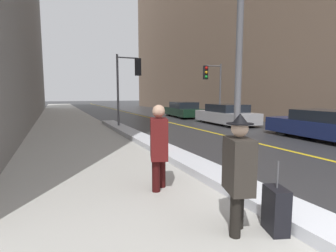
{
  "coord_description": "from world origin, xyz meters",
  "views": [
    {
      "loc": [
        -2.82,
        -1.59,
        1.77
      ],
      "look_at": [
        -0.4,
        4.0,
        1.05
      ],
      "focal_mm": 28.0,
      "sensor_mm": 36.0,
      "label": 1
    }
  ],
  "objects": [
    {
      "name": "traffic_light_near",
      "position": [
        0.91,
        12.04,
        2.78
      ],
      "size": [
        1.31,
        0.32,
        3.85
      ],
      "rotation": [
        0.0,
        0.0,
        -0.01
      ],
      "color": "#515156",
      "rests_on": "ground"
    },
    {
      "name": "pedestrian_in_glasses",
      "position": [
        -1.09,
        2.84,
        0.89
      ],
      "size": [
        0.45,
        0.58,
        1.6
      ],
      "rotation": [
        0.0,
        0.0,
        -1.88
      ],
      "color": "#340C0C",
      "rests_on": "ground"
    },
    {
      "name": "snow_bank_curb",
      "position": [
        0.22,
        6.77,
        0.09
      ],
      "size": [
        0.74,
        16.49,
        0.18
      ],
      "color": "silver",
      "rests_on": "ground"
    },
    {
      "name": "parked_car_silver",
      "position": [
        6.67,
        11.52,
        0.58
      ],
      "size": [
        2.03,
        4.54,
        1.22
      ],
      "rotation": [
        0.0,
        0.0,
        1.53
      ],
      "color": "#B2B2B7",
      "rests_on": "ground"
    },
    {
      "name": "parked_car_navy",
      "position": [
        6.93,
        5.23,
        0.58
      ],
      "size": [
        2.13,
        4.99,
        1.19
      ],
      "rotation": [
        0.0,
        0.0,
        1.51
      ],
      "color": "navy",
      "rests_on": "ground"
    },
    {
      "name": "lamp_post",
      "position": [
        0.27,
        2.33,
        3.11
      ],
      "size": [
        0.28,
        0.28,
        5.23
      ],
      "color": "#515156",
      "rests_on": "ground"
    },
    {
      "name": "rolling_suitcase",
      "position": [
        -0.28,
        0.8,
        0.3
      ],
      "size": [
        0.32,
        0.41,
        0.95
      ],
      "rotation": [
        0.0,
        0.0,
        -1.88
      ],
      "color": "black",
      "rests_on": "ground"
    },
    {
      "name": "sidewalk_slab",
      "position": [
        -2.0,
        15.0,
        0.01
      ],
      "size": [
        4.0,
        80.0,
        0.01
      ],
      "color": "#B2AFA8",
      "rests_on": "ground"
    },
    {
      "name": "fire_hydrant",
      "position": [
        0.19,
        5.67,
        0.35
      ],
      "size": [
        0.2,
        0.2,
        0.7
      ],
      "color": "red",
      "rests_on": "ground"
    },
    {
      "name": "building_facade_right",
      "position": [
        13.0,
        22.0,
        10.7
      ],
      "size": [
        6.0,
        36.0,
        21.39
      ],
      "color": "#846B56",
      "rests_on": "ground"
    },
    {
      "name": "traffic_light_far",
      "position": [
        6.93,
        13.59,
        2.79
      ],
      "size": [
        1.31,
        0.34,
        3.86
      ],
      "rotation": [
        0.0,
        0.0,
        3.0
      ],
      "color": "#515156",
      "rests_on": "ground"
    },
    {
      "name": "parked_car_dark_green",
      "position": [
        6.66,
        17.24,
        0.58
      ],
      "size": [
        2.18,
        4.76,
        1.22
      ],
      "rotation": [
        0.0,
        0.0,
        1.48
      ],
      "color": "black",
      "rests_on": "ground"
    },
    {
      "name": "road_centre_stripe",
      "position": [
        4.0,
        15.0,
        0.0
      ],
      "size": [
        0.16,
        80.0,
        0.0
      ],
      "color": "gold",
      "rests_on": "ground"
    },
    {
      "name": "pedestrian_in_fedora",
      "position": [
        -0.73,
        1.01,
        0.84
      ],
      "size": [
        0.41,
        0.71,
        1.55
      ],
      "rotation": [
        0.0,
        0.0,
        -1.88
      ],
      "color": "black",
      "rests_on": "ground"
    }
  ]
}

